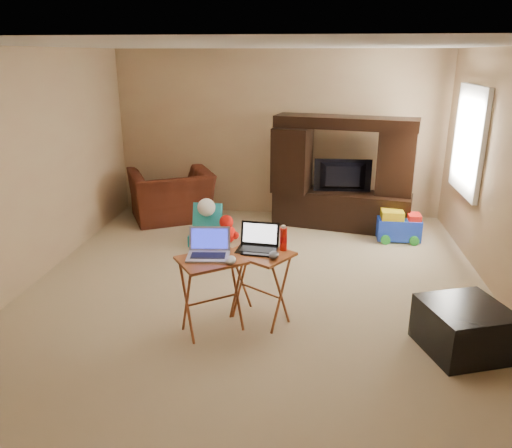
# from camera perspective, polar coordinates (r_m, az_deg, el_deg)

# --- Properties ---
(floor) EXTENTS (5.50, 5.50, 0.00)m
(floor) POSITION_cam_1_polar(r_m,az_deg,el_deg) (5.51, 0.25, -7.22)
(floor) COLOR tan
(floor) RESTS_ON ground
(ceiling) EXTENTS (5.50, 5.50, 0.00)m
(ceiling) POSITION_cam_1_polar(r_m,az_deg,el_deg) (4.95, 0.29, 19.75)
(ceiling) COLOR silver
(ceiling) RESTS_ON ground
(wall_back) EXTENTS (5.00, 0.00, 5.00)m
(wall_back) POSITION_cam_1_polar(r_m,az_deg,el_deg) (7.78, 2.61, 10.17)
(wall_back) COLOR tan
(wall_back) RESTS_ON ground
(wall_front) EXTENTS (5.00, 0.00, 5.00)m
(wall_front) POSITION_cam_1_polar(r_m,az_deg,el_deg) (2.53, -6.93, -8.96)
(wall_front) COLOR tan
(wall_front) RESTS_ON ground
(wall_left) EXTENTS (0.00, 5.50, 5.50)m
(wall_left) POSITION_cam_1_polar(r_m,az_deg,el_deg) (5.91, -24.72, 5.69)
(wall_left) COLOR tan
(wall_left) RESTS_ON ground
(window_pane) EXTENTS (0.00, 1.20, 1.20)m
(window_pane) POSITION_cam_1_polar(r_m,az_deg,el_deg) (6.82, 23.32, 8.73)
(window_pane) COLOR white
(window_pane) RESTS_ON ground
(window_frame) EXTENTS (0.06, 1.14, 1.34)m
(window_frame) POSITION_cam_1_polar(r_m,az_deg,el_deg) (6.82, 23.15, 8.74)
(window_frame) COLOR white
(window_frame) RESTS_ON ground
(entertainment_center) EXTENTS (2.02, 0.90, 1.61)m
(entertainment_center) POSITION_cam_1_polar(r_m,az_deg,el_deg) (7.26, 9.91, 5.70)
(entertainment_center) COLOR black
(entertainment_center) RESTS_ON floor
(television) EXTENTS (0.82, 0.13, 0.47)m
(television) POSITION_cam_1_polar(r_m,az_deg,el_deg) (7.23, 9.91, 5.36)
(television) COLOR black
(television) RESTS_ON entertainment_center
(recliner) EXTENTS (1.51, 1.45, 0.76)m
(recliner) POSITION_cam_1_polar(r_m,az_deg,el_deg) (7.72, -9.63, 3.25)
(recliner) COLOR #471A0F
(recliner) RESTS_ON floor
(child_rocker) EXTENTS (0.40, 0.46, 0.52)m
(child_rocker) POSITION_cam_1_polar(r_m,az_deg,el_deg) (6.69, -5.85, -0.08)
(child_rocker) COLOR teal
(child_rocker) RESTS_ON floor
(plush_toy) EXTENTS (0.35, 0.30, 0.39)m
(plush_toy) POSITION_cam_1_polar(r_m,az_deg,el_deg) (6.70, -3.40, -0.57)
(plush_toy) COLOR red
(plush_toy) RESTS_ON floor
(push_toy) EXTENTS (0.58, 0.42, 0.44)m
(push_toy) POSITION_cam_1_polar(r_m,az_deg,el_deg) (7.04, 16.03, -0.14)
(push_toy) COLOR blue
(push_toy) RESTS_ON floor
(ottoman) EXTENTS (0.83, 0.83, 0.42)m
(ottoman) POSITION_cam_1_polar(r_m,az_deg,el_deg) (4.69, 22.65, -10.94)
(ottoman) COLOR black
(ottoman) RESTS_ON floor
(tray_table_left) EXTENTS (0.70, 0.67, 0.71)m
(tray_table_left) POSITION_cam_1_polar(r_m,az_deg,el_deg) (4.57, -5.05, -8.11)
(tray_table_left) COLOR brown
(tray_table_left) RESTS_ON floor
(tray_table_right) EXTENTS (0.68, 0.65, 0.70)m
(tray_table_right) POSITION_cam_1_polar(r_m,az_deg,el_deg) (4.73, 0.53, -7.16)
(tray_table_right) COLOR #AA5B29
(tray_table_right) RESTS_ON floor
(laptop_left) EXTENTS (0.40, 0.34, 0.24)m
(laptop_left) POSITION_cam_1_polar(r_m,az_deg,el_deg) (4.41, -5.53, -2.39)
(laptop_left) COLOR #AFAFB4
(laptop_left) RESTS_ON tray_table_left
(laptop_right) EXTENTS (0.39, 0.33, 0.24)m
(laptop_right) POSITION_cam_1_polar(r_m,az_deg,el_deg) (4.57, 0.08, -1.73)
(laptop_right) COLOR black
(laptop_right) RESTS_ON tray_table_right
(mouse_left) EXTENTS (0.11, 0.15, 0.06)m
(mouse_left) POSITION_cam_1_polar(r_m,az_deg,el_deg) (4.31, -2.90, -4.12)
(mouse_left) COLOR silver
(mouse_left) RESTS_ON tray_table_left
(mouse_right) EXTENTS (0.10, 0.15, 0.06)m
(mouse_right) POSITION_cam_1_polar(r_m,az_deg,el_deg) (4.45, 2.05, -3.55)
(mouse_right) COLOR #3F4044
(mouse_right) RESTS_ON tray_table_right
(water_bottle) EXTENTS (0.07, 0.07, 0.21)m
(water_bottle) POSITION_cam_1_polar(r_m,az_deg,el_deg) (4.61, 3.14, -1.74)
(water_bottle) COLOR red
(water_bottle) RESTS_ON tray_table_right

